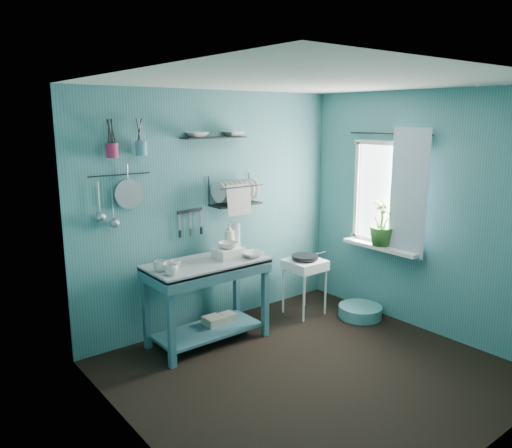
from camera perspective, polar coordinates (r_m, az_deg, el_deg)
floor at (r=4.67m, az=6.27°, el=-16.43°), size 3.20×3.20×0.00m
ceiling at (r=4.11m, az=7.10°, el=15.87°), size 3.20×3.20×0.00m
wall_back at (r=5.36m, az=-4.74°, el=1.60°), size 3.20×0.00×3.20m
wall_front at (r=3.37m, az=25.06°, el=-5.89°), size 3.20×0.00×3.20m
wall_left at (r=3.32m, az=-13.38°, el=-5.32°), size 0.00×3.00×3.00m
wall_right at (r=5.45m, az=18.67°, el=1.17°), size 0.00×3.00×3.00m
work_counter at (r=5.05m, az=-5.58°, el=-8.88°), size 1.21×0.64×0.84m
mug_left at (r=4.54m, az=-9.71°, el=-5.19°), size 0.12×0.12×0.10m
mug_mid at (r=4.67m, az=-9.23°, el=-4.70°), size 0.14×0.14×0.09m
mug_right at (r=4.66m, az=-10.88°, el=-4.75°), size 0.17×0.17×0.10m
wash_tub at (r=5.02m, az=-3.17°, el=-3.31°), size 0.28×0.22×0.10m
tub_bowl at (r=5.00m, az=-3.18°, el=-2.42°), size 0.20×0.19×0.06m
soap_bottle at (r=5.26m, az=-3.05°, el=-1.46°), size 0.12×0.12×0.30m
water_bottle at (r=5.34m, az=-2.30°, el=-1.36°), size 0.09×0.09×0.28m
counter_bowl at (r=5.04m, az=-0.45°, el=-3.50°), size 0.22×0.22×0.05m
hotplate_stand at (r=5.78m, az=5.54°, el=-7.17°), size 0.44×0.44×0.64m
frying_pan at (r=5.67m, az=5.61°, el=-3.76°), size 0.30×0.30×0.03m
knife_strip at (r=5.16m, az=-7.58°, el=1.48°), size 0.32×0.07×0.03m
dish_rack at (r=5.32m, az=-2.35°, el=3.87°), size 0.56×0.26×0.32m
upper_shelf at (r=5.16m, az=-4.81°, el=9.81°), size 0.70×0.19×0.01m
shelf_bowl_left at (r=5.04m, az=-6.77°, el=10.27°), size 0.22×0.22×0.05m
shelf_bowl_right at (r=5.30m, az=-2.56°, el=9.89°), size 0.22×0.22×0.05m
utensil_cup_magenta at (r=4.67m, az=-16.12°, el=8.08°), size 0.11×0.11×0.13m
utensil_cup_teal at (r=4.78m, az=-12.99°, el=8.44°), size 0.11×0.11×0.13m
colander at (r=4.80m, az=-14.33°, el=3.36°), size 0.28×0.03×0.28m
ladle_outer at (r=4.70m, az=-17.53°, el=2.84°), size 0.01×0.01×0.30m
ladle_inner at (r=4.76m, az=-16.07°, el=2.13°), size 0.01×0.01×0.30m
hook_rail at (r=4.76m, az=-15.32°, el=5.45°), size 0.60×0.01×0.01m
window_glass at (r=5.66m, az=14.88°, el=3.35°), size 0.00×1.10×1.10m
windowsill at (r=5.71m, az=14.05°, el=-2.58°), size 0.16×0.95×0.04m
curtain at (r=5.43m, az=17.02°, el=3.39°), size 0.00×1.35×1.35m
curtain_rod at (r=5.57m, az=14.96°, el=9.93°), size 0.02×1.05×0.02m
potted_plant at (r=5.66m, az=14.22°, el=0.11°), size 0.37×0.37×0.51m
storage_tin_large at (r=5.26m, az=-4.88°, el=-11.65°), size 0.18×0.18×0.22m
storage_tin_small at (r=5.39m, az=-3.25°, el=-11.13°), size 0.15×0.15×0.20m
floor_basin at (r=5.86m, az=11.81°, el=-9.76°), size 0.49×0.49×0.13m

